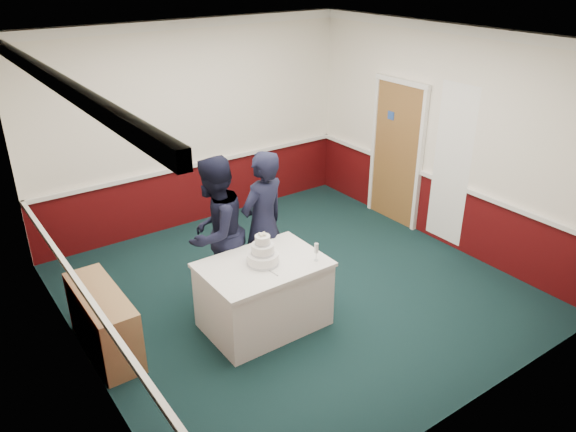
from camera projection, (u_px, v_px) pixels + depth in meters
ground at (294, 290)px, 6.97m from camera, size 5.00×5.00×0.00m
room_shell at (270, 124)px, 6.62m from camera, size 5.00×5.00×3.00m
sideboard at (104, 321)px, 5.78m from camera, size 0.41×1.20×0.70m
cake_table at (264, 294)px, 6.16m from camera, size 1.32×0.92×0.79m
wedding_cake at (263, 254)px, 5.94m from camera, size 0.35×0.35×0.36m
cake_knife at (271, 272)px, 5.82m from camera, size 0.04×0.22×0.00m
champagne_flute at (316, 249)px, 5.99m from camera, size 0.05×0.05×0.21m
person_man at (215, 233)px, 6.39m from camera, size 1.10×1.03×1.81m
person_woman at (263, 225)px, 6.57m from camera, size 0.75×0.58×1.81m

